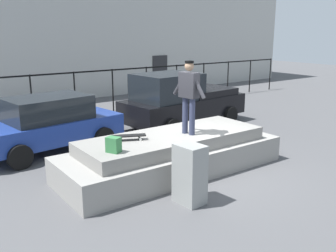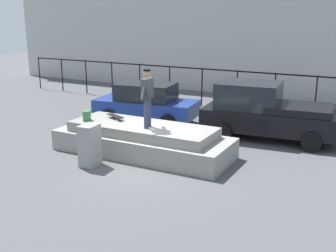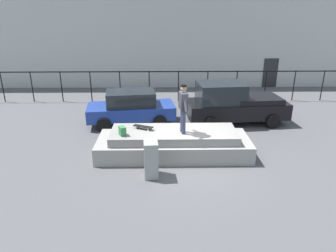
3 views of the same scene
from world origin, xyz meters
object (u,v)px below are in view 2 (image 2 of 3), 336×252
object	(u,v)px
skateboarder	(147,94)
utility_box	(90,145)
skateboard	(115,116)
car_blue_sedan_near	(146,103)
backpack	(87,116)
car_black_pickup_mid	(267,112)

from	to	relation	value
skateboarder	utility_box	size ratio (longest dim) A/B	1.44
skateboard	utility_box	bearing A→B (deg)	-79.27
skateboarder	car_blue_sedan_near	size ratio (longest dim) A/B	0.42
backpack	car_blue_sedan_near	bearing A→B (deg)	-25.21
car_black_pickup_mid	utility_box	size ratio (longest dim) A/B	3.96
skateboarder	backpack	size ratio (longest dim) A/B	5.46
skateboard	car_black_pickup_mid	bearing A→B (deg)	38.91
car_blue_sedan_near	car_black_pickup_mid	distance (m)	4.84
skateboard	backpack	bearing A→B (deg)	-140.25
skateboard	car_black_pickup_mid	size ratio (longest dim) A/B	0.16
backpack	car_black_pickup_mid	bearing A→B (deg)	-77.09
skateboard	backpack	xyz separation A→B (m)	(-0.70, -0.58, 0.06)
car_blue_sedan_near	car_black_pickup_mid	world-z (taller)	car_black_pickup_mid
backpack	skateboard	bearing A→B (deg)	-76.38
skateboarder	skateboard	size ratio (longest dim) A/B	2.22
skateboard	car_blue_sedan_near	xyz separation A→B (m)	(-0.76, 3.21, -0.23)
skateboarder	car_black_pickup_mid	distance (m)	4.63
backpack	car_black_pickup_mid	size ratio (longest dim) A/B	0.07
car_black_pickup_mid	backpack	bearing A→B (deg)	-140.97
car_black_pickup_mid	utility_box	bearing A→B (deg)	-126.31
skateboarder	car_blue_sedan_near	world-z (taller)	skateboarder
backpack	car_blue_sedan_near	distance (m)	3.80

